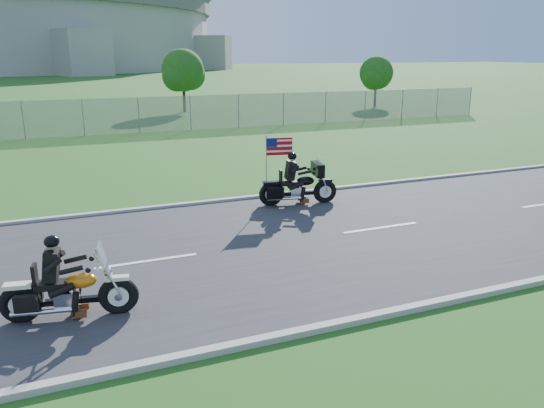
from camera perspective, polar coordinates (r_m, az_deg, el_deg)
name	(u,v)px	position (r m, az deg, el deg)	size (l,w,h in m)	color
ground	(234,250)	(12.33, -4.09, -5.00)	(420.00, 420.00, 0.00)	#235019
road	(234,250)	(12.33, -4.09, -4.91)	(120.00, 8.00, 0.04)	#28282B
curb_north	(191,204)	(16.03, -8.69, 0.00)	(120.00, 0.18, 0.12)	#9E9B93
curb_south	(313,330)	(8.91, 4.43, -13.33)	(120.00, 0.18, 0.12)	#9E9B93
fence	(23,120)	(31.17, -25.19, 8.18)	(60.00, 0.03, 2.00)	gray
tree_fence_near	(183,73)	(42.13, -9.51, 13.78)	(3.52, 3.28, 4.75)	#382316
tree_fence_far	(376,75)	(46.68, 11.17, 13.48)	(3.08, 2.87, 4.20)	#382316
motorcycle_lead	(67,293)	(9.73, -21.16, -8.90)	(2.27, 0.82, 1.53)	black
motorcycle_follow	(298,187)	(15.82, 2.82, 1.84)	(2.39, 0.95, 2.00)	black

